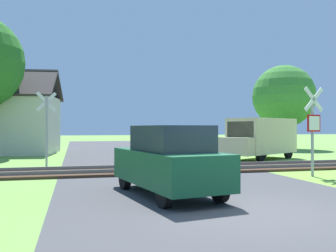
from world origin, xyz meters
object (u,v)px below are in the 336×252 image
object	(u,v)px
mail_truck	(261,137)
parked_car	(168,160)
tree_far	(284,96)
stop_sign_near	(313,126)
crossing_sign_far	(46,124)

from	to	relation	value
mail_truck	parked_car	bearing A→B (deg)	110.96
tree_far	mail_truck	distance (m)	11.25
stop_sign_near	parked_car	size ratio (longest dim) A/B	0.75
mail_truck	tree_far	bearing A→B (deg)	-67.82
crossing_sign_far	stop_sign_near	bearing A→B (deg)	-42.92
stop_sign_near	parked_car	world-z (taller)	stop_sign_near
stop_sign_near	mail_truck	bearing A→B (deg)	-114.47
crossing_sign_far	tree_far	bearing A→B (deg)	17.25
stop_sign_near	crossing_sign_far	world-z (taller)	crossing_sign_far
mail_truck	parked_car	xyz separation A→B (m)	(-7.55, -9.33, -0.34)
crossing_sign_far	tree_far	xyz separation A→B (m)	(17.68, 10.03, 2.36)
stop_sign_near	parked_car	distance (m)	6.37
tree_far	parked_car	world-z (taller)	tree_far
tree_far	stop_sign_near	bearing A→B (deg)	-118.15
tree_far	parked_car	distance (m)	23.09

